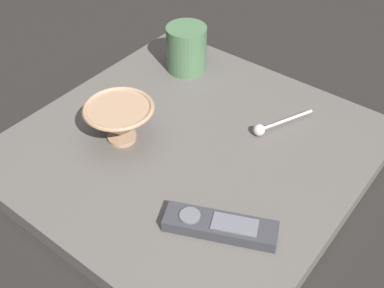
# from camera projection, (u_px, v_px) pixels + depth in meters

# --- Properties ---
(ground_plane) EXTENTS (6.00, 6.00, 0.00)m
(ground_plane) POSITION_uv_depth(u_px,v_px,m) (190.00, 156.00, 0.91)
(ground_plane) COLOR black
(table) EXTENTS (0.60, 0.60, 0.03)m
(table) POSITION_uv_depth(u_px,v_px,m) (190.00, 149.00, 0.89)
(table) COLOR #5B5651
(table) RESTS_ON ground
(cereal_bowl) EXTENTS (0.13, 0.13, 0.07)m
(cereal_bowl) POSITION_uv_depth(u_px,v_px,m) (120.00, 121.00, 0.86)
(cereal_bowl) COLOR tan
(cereal_bowl) RESTS_ON table
(coffee_mug) EXTENTS (0.12, 0.09, 0.10)m
(coffee_mug) POSITION_uv_depth(u_px,v_px,m) (187.00, 48.00, 1.04)
(coffee_mug) COLOR #4C724C
(coffee_mug) RESTS_ON table
(teaspoon) EXTENTS (0.12, 0.06, 0.02)m
(teaspoon) POSITION_uv_depth(u_px,v_px,m) (267.00, 127.00, 0.90)
(teaspoon) COLOR silver
(teaspoon) RESTS_ON table
(tv_remote_near) EXTENTS (0.11, 0.18, 0.02)m
(tv_remote_near) POSITION_uv_depth(u_px,v_px,m) (220.00, 226.00, 0.73)
(tv_remote_near) COLOR #38383D
(tv_remote_near) RESTS_ON table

